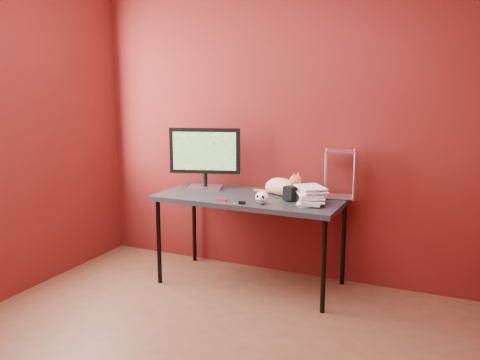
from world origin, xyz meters
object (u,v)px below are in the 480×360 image
at_px(skull_mug, 262,197).
at_px(cat, 282,187).
at_px(speaker, 290,194).
at_px(monitor, 205,155).
at_px(desk, 251,202).
at_px(book_stack, 302,106).

bearing_deg(skull_mug, cat, 80.46).
xyz_separation_m(cat, speaker, (0.12, -0.16, -0.02)).
relative_size(monitor, skull_mug, 5.82).
xyz_separation_m(desk, monitor, (-0.47, 0.09, 0.34)).
distance_m(cat, speaker, 0.21).
bearing_deg(book_stack, monitor, 168.59).
distance_m(desk, cat, 0.28).
distance_m(speaker, book_stack, 0.69).
bearing_deg(book_stack, cat, 136.36).
relative_size(desk, speaker, 13.03).
bearing_deg(monitor, cat, -15.65).
xyz_separation_m(speaker, book_stack, (0.10, -0.05, 0.68)).
relative_size(skull_mug, speaker, 0.87).
relative_size(desk, book_stack, 1.02).
distance_m(desk, book_stack, 0.91).
xyz_separation_m(monitor, speaker, (0.81, -0.14, -0.24)).
bearing_deg(desk, skull_mug, -50.03).
height_order(monitor, cat, monitor).
distance_m(cat, skull_mug, 0.34).
xyz_separation_m(monitor, skull_mug, (0.65, -0.31, -0.24)).
bearing_deg(skull_mug, speaker, 44.55).
distance_m(skull_mug, speaker, 0.24).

